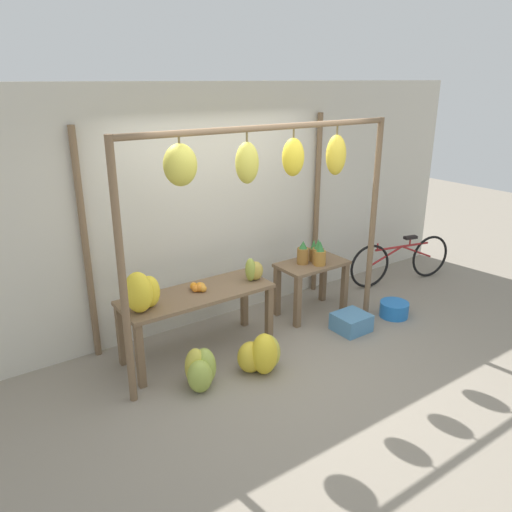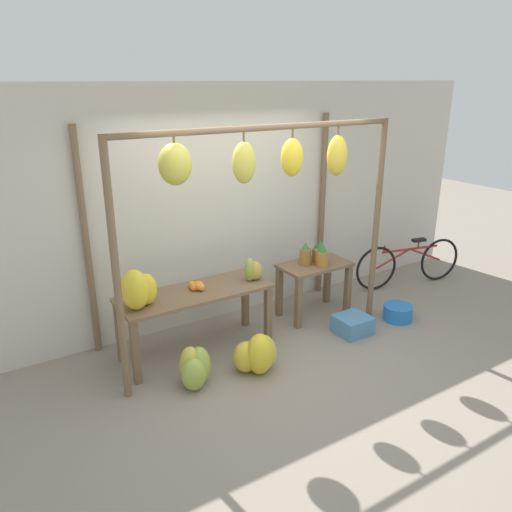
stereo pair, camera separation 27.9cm
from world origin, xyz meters
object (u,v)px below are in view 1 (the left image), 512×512
banana_pile_on_table (142,292)px  papaya_pile (253,270)px  banana_pile_ground_left (200,370)px  fruit_crate_white (351,322)px  pineapple_cluster (314,254)px  banana_pile_ground_right (261,354)px  orange_pile (199,287)px  parked_bicycle (401,260)px  blue_bucket (394,309)px

banana_pile_on_table → papaya_pile: banana_pile_on_table is taller
banana_pile_ground_left → fruit_crate_white: bearing=-0.5°
pineapple_cluster → banana_pile_ground_left: pineapple_cluster is taller
pineapple_cluster → banana_pile_ground_left: bearing=-163.0°
banana_pile_ground_left → banana_pile_ground_right: size_ratio=0.82×
orange_pile → papaya_pile: 0.65m
banana_pile_ground_right → papaya_pile: bearing=61.8°
pineapple_cluster → banana_pile_ground_right: bearing=-151.7°
banana_pile_on_table → parked_bicycle: 4.06m
banana_pile_ground_left → parked_bicycle: (3.69, 0.66, 0.15)m
blue_bucket → parked_bicycle: (0.96, 0.72, 0.24)m
banana_pile_on_table → papaya_pile: bearing=0.5°
fruit_crate_white → orange_pile: bearing=160.0°
banana_pile_on_table → banana_pile_ground_right: bearing=-31.5°
banana_pile_on_table → fruit_crate_white: size_ratio=1.08×
pineapple_cluster → blue_bucket: 1.26m
pineapple_cluster → banana_pile_ground_right: (-1.28, -0.69, -0.62)m
fruit_crate_white → blue_bucket: 0.71m
pineapple_cluster → papaya_pile: size_ratio=1.18×
banana_pile_on_table → blue_bucket: banana_pile_on_table is taller
banana_pile_ground_right → banana_pile_on_table: bearing=148.5°
blue_bucket → orange_pile: bearing=164.7°
banana_pile_ground_left → papaya_pile: 1.28m
orange_pile → pineapple_cluster: bearing=-0.3°
banana_pile_ground_right → banana_pile_ground_left: bearing=171.2°
orange_pile → pineapple_cluster: pineapple_cluster is taller
parked_bicycle → papaya_pile: (-2.71, -0.15, 0.49)m
banana_pile_ground_right → parked_bicycle: (3.04, 0.76, 0.15)m
orange_pile → fruit_crate_white: 1.90m
banana_pile_on_table → parked_bicycle: (4.02, 0.16, -0.57)m
orange_pile → fruit_crate_white: size_ratio=0.49×
banana_pile_on_table → banana_pile_ground_right: banana_pile_on_table is taller
orange_pile → banana_pile_ground_right: bearing=-66.1°
pineapple_cluster → papaya_pile: pineapple_cluster is taller
pineapple_cluster → papaya_pile: (-0.95, -0.08, 0.02)m
banana_pile_on_table → banana_pile_ground_left: size_ratio=1.04×
banana_pile_ground_left → blue_bucket: (2.73, -0.06, -0.09)m
fruit_crate_white → banana_pile_ground_right: bearing=-176.5°
fruit_crate_white → papaya_pile: 1.38m
banana_pile_ground_right → papaya_pile: (0.33, 0.61, 0.64)m
banana_pile_ground_right → blue_bucket: (2.08, 0.04, -0.09)m
papaya_pile → banana_pile_on_table: bearing=-179.5°
orange_pile → banana_pile_on_table: bearing=-171.8°
banana_pile_on_table → banana_pile_ground_left: banana_pile_on_table is taller
papaya_pile → parked_bicycle: bearing=3.1°
banana_pile_ground_left → banana_pile_ground_right: banana_pile_ground_right is taller
banana_pile_ground_left → parked_bicycle: size_ratio=0.24×
banana_pile_on_table → parked_bicycle: size_ratio=0.25×
banana_pile_ground_left → fruit_crate_white: banana_pile_ground_left is taller
banana_pile_on_table → orange_pile: size_ratio=2.19×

